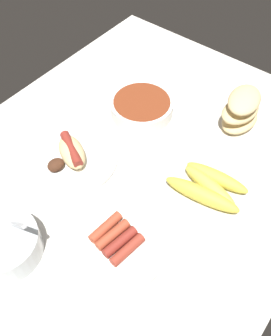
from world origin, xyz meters
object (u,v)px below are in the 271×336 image
object	(u,v)px
banana_bunch	(208,187)
bread_stack	(241,110)
bowl_chili	(142,106)
plate_hotdog_assembled	(72,156)
bowl_coleslaw	(4,244)
plate_sausages	(116,241)

from	to	relation	value
banana_bunch	bread_stack	xyz separation A→B (cm)	(24.84, 5.39, 3.54)
bowl_chili	plate_hotdog_assembled	size ratio (longest dim) A/B	0.77
banana_bunch	bread_stack	world-z (taller)	bread_stack
bowl_coleslaw	bowl_chili	distance (cm)	52.58
bowl_chili	plate_hotdog_assembled	xyz separation A→B (cm)	(-25.19, 3.27, -0.69)
bowl_coleslaw	plate_hotdog_assembled	bearing A→B (deg)	14.11
bowl_coleslaw	plate_sausages	distance (cm)	23.91
bowl_chili	plate_hotdog_assembled	world-z (taller)	plate_hotdog_assembled
banana_bunch	bowl_chili	bearing A→B (deg)	68.06
bread_stack	plate_hotdog_assembled	bearing A→B (deg)	144.35
banana_bunch	plate_hotdog_assembled	xyz separation A→B (cm)	(-13.31, 32.76, -0.13)
banana_bunch	plate_sausages	world-z (taller)	banana_bunch
bowl_chili	bread_stack	size ratio (longest dim) A/B	1.27
bowl_coleslaw	bowl_chili	bearing A→B (deg)	3.91
bowl_coleslaw	banana_bunch	bearing A→B (deg)	-32.56
bowl_coleslaw	banana_bunch	size ratio (longest dim) A/B	0.81
plate_hotdog_assembled	bowl_chili	bearing A→B (deg)	-7.39
plate_sausages	bread_stack	bearing A→B (deg)	-3.76
bowl_coleslaw	bowl_chili	xyz separation A→B (cm)	(52.45, 3.59, -1.13)
bowl_coleslaw	plate_hotdog_assembled	distance (cm)	28.17
banana_bunch	plate_sausages	bearing A→B (deg)	160.44
banana_bunch	bread_stack	distance (cm)	25.67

